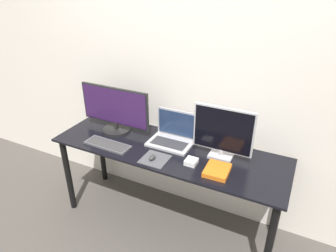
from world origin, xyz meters
TOP-DOWN VIEW (x-y plane):
  - ground_plane at (0.00, 0.00)m, footprint 12.00×12.00m
  - wall_back at (0.00, 0.67)m, footprint 7.00×0.05m
  - desk at (0.00, 0.30)m, footprint 1.88×0.60m
  - monitor_left at (-0.54, 0.37)m, footprint 0.65×0.24m
  - monitor_right at (0.41, 0.37)m, footprint 0.45×0.12m
  - laptop at (-0.01, 0.42)m, footprint 0.35×0.25m
  - keyboard at (-0.45, 0.13)m, footprint 0.39×0.15m
  - mousepad at (-0.02, 0.12)m, footprint 0.20×0.20m
  - mouse at (-0.03, 0.11)m, footprint 0.04×0.07m
  - book at (0.45, 0.17)m, footprint 0.17×0.20m
  - power_brick at (0.25, 0.19)m, footprint 0.08×0.09m

SIDE VIEW (x-z plane):
  - ground_plane at x=0.00m, z-range 0.00..0.00m
  - desk at x=0.00m, z-range 0.26..1.02m
  - mousepad at x=-0.02m, z-range 0.76..0.76m
  - keyboard at x=-0.45m, z-range 0.76..0.78m
  - book at x=0.45m, z-range 0.76..0.79m
  - power_brick at x=0.25m, z-range 0.76..0.80m
  - mouse at x=-0.03m, z-range 0.76..0.80m
  - laptop at x=-0.01m, z-range 0.70..0.95m
  - monitor_left at x=-0.54m, z-range 0.76..1.16m
  - monitor_right at x=0.41m, z-range 0.77..1.17m
  - wall_back at x=0.00m, z-range 0.00..2.50m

